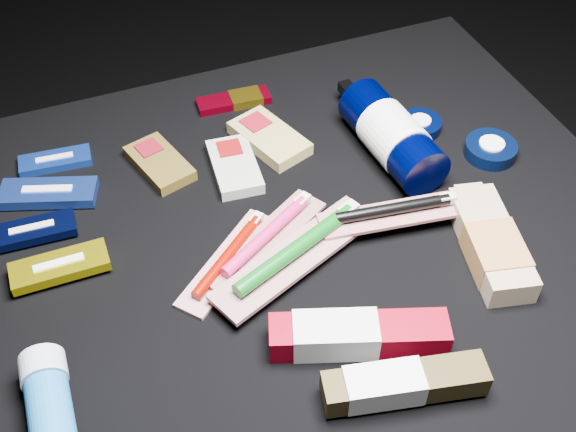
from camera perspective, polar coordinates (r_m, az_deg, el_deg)
name	(u,v)px	position (r m, az deg, el deg)	size (l,w,h in m)	color
ground	(282,389)	(1.28, -0.47, -13.51)	(3.00, 3.00, 0.00)	black
cloth_table	(281,322)	(1.12, -0.53, -8.36)	(0.98, 0.78, 0.40)	black
luna_bar_0	(55,161)	(1.11, -17.91, 4.19)	(0.11, 0.05, 0.01)	blue
luna_bar_1	(48,193)	(1.05, -18.41, 1.74)	(0.14, 0.09, 0.02)	#1F3FA3
luna_bar_2	(33,231)	(1.01, -19.52, -1.11)	(0.11, 0.05, 0.01)	black
luna_bar_3	(60,266)	(0.95, -17.58, -3.81)	(0.12, 0.05, 0.02)	#B1A10A
clif_bar_0	(158,162)	(1.06, -10.24, 4.26)	(0.09, 0.12, 0.02)	#513D16
clif_bar_1	(234,164)	(1.05, -4.31, 4.10)	(0.07, 0.12, 0.02)	#ADADA7
clif_bar_2	(267,136)	(1.09, -1.65, 6.31)	(0.10, 0.14, 0.02)	tan
power_bar	(238,100)	(1.17, -3.99, 9.14)	(0.12, 0.04, 0.01)	maroon
lotion_bottle	(392,135)	(1.06, 8.20, 6.33)	(0.09, 0.24, 0.08)	black
cream_tin_upper	(420,125)	(1.13, 10.39, 7.09)	(0.06, 0.06, 0.02)	black
cream_tin_lower	(491,149)	(1.11, 15.71, 5.10)	(0.08, 0.08, 0.02)	black
bodywash_bottle	(491,245)	(0.96, 15.76, -2.19)	(0.10, 0.19, 0.04)	tan
deodorant_stick	(48,403)	(0.83, -18.40, -13.83)	(0.05, 0.12, 0.05)	#1B64A9
toothbrush_pack_0	(229,257)	(0.93, -4.69, -3.29)	(0.17, 0.15, 0.02)	silver
toothbrush_pack_1	(267,237)	(0.94, -1.65, -1.69)	(0.20, 0.14, 0.02)	#A39D98
toothbrush_pack_2	(298,252)	(0.91, 0.78, -2.83)	(0.25, 0.14, 0.03)	#BCB3AF
toothbrush_pack_3	(394,212)	(0.96, 8.41, 0.35)	(0.20, 0.07, 0.02)	#A49D99
toothpaste_carton_red	(350,335)	(0.84, 4.96, -9.37)	(0.21, 0.11, 0.04)	maroon
toothpaste_carton_green	(397,384)	(0.81, 8.63, -13.00)	(0.18, 0.08, 0.04)	#34290F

